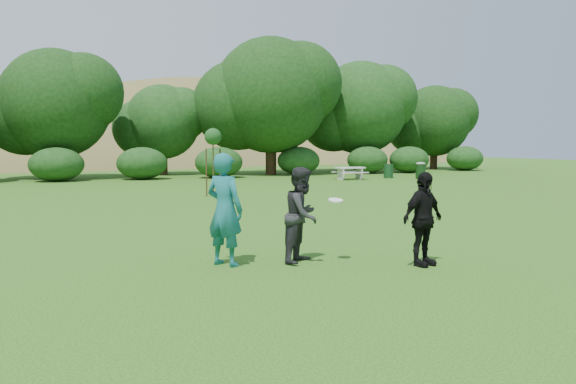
% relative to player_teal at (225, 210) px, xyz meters
% --- Properties ---
extents(ground, '(120.00, 120.00, 0.00)m').
position_rel_player_teal_xyz_m(ground, '(2.22, -0.90, -1.03)').
color(ground, '#19470C').
rests_on(ground, ground).
extents(player_teal, '(0.83, 0.90, 2.06)m').
position_rel_player_teal_xyz_m(player_teal, '(0.00, 0.00, 0.00)').
color(player_teal, '#176269').
rests_on(player_teal, ground).
extents(player_grey, '(1.10, 1.08, 1.79)m').
position_rel_player_teal_xyz_m(player_grey, '(1.42, -0.31, -0.13)').
color(player_grey, '#252527').
rests_on(player_grey, ground).
extents(player_black, '(1.08, 0.65, 1.71)m').
position_rel_player_teal_xyz_m(player_black, '(3.27, -1.51, -0.17)').
color(player_black, black).
rests_on(player_black, ground).
extents(trash_can_near, '(0.60, 0.60, 0.90)m').
position_rel_player_teal_xyz_m(trash_can_near, '(17.48, 20.23, -0.58)').
color(trash_can_near, '#163D1D').
rests_on(trash_can_near, ground).
extents(frisbee, '(0.27, 0.27, 0.07)m').
position_rel_player_teal_xyz_m(frisbee, '(1.94, -0.65, 0.15)').
color(frisbee, white).
rests_on(frisbee, ground).
extents(sapling, '(0.70, 0.70, 2.85)m').
position_rel_player_teal_xyz_m(sapling, '(3.72, 13.01, 1.39)').
color(sapling, '#3F2C18').
rests_on(sapling, ground).
extents(picnic_table, '(1.80, 1.48, 0.76)m').
position_rel_player_teal_xyz_m(picnic_table, '(14.50, 19.98, -0.51)').
color(picnic_table, beige).
rests_on(picnic_table, ground).
extents(trash_can_lidded, '(0.60, 0.60, 1.05)m').
position_rel_player_teal_xyz_m(trash_can_lidded, '(18.82, 18.71, -0.49)').
color(trash_can_lidded, black).
rests_on(trash_can_lidded, ground).
extents(hillside, '(150.00, 72.00, 52.00)m').
position_rel_player_teal_xyz_m(hillside, '(1.66, 67.55, -13.00)').
color(hillside, olive).
rests_on(hillside, ground).
extents(tree_row, '(53.92, 10.38, 9.62)m').
position_rel_player_teal_xyz_m(tree_row, '(5.44, 27.79, 3.85)').
color(tree_row, '#3A2616').
rests_on(tree_row, ground).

